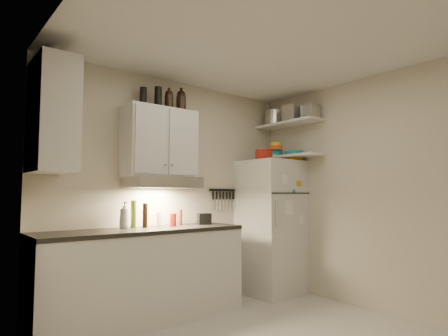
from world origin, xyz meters
TOP-DOWN VIEW (x-y plane):
  - ceiling at (0.00, 0.00)m, footprint 3.20×3.00m
  - back_wall at (0.00, 1.51)m, footprint 3.20×0.02m
  - left_wall at (-1.61, 0.00)m, footprint 0.02×3.00m
  - right_wall at (1.61, 0.00)m, footprint 0.02×3.00m
  - base_cabinet at (-0.55, 1.20)m, footprint 2.10×0.60m
  - countertop at (-0.55, 1.20)m, footprint 2.10×0.62m
  - upper_cabinet at (-0.30, 1.33)m, footprint 0.80×0.33m
  - side_cabinet at (-1.44, 1.20)m, footprint 0.33×0.55m
  - range_hood at (-0.30, 1.27)m, footprint 0.76×0.46m
  - fridge at (1.25, 1.16)m, footprint 0.70×0.68m
  - shelf_hi at (1.45, 1.02)m, footprint 0.30×0.95m
  - shelf_lo at (1.45, 1.02)m, footprint 0.30×0.95m
  - knife_strip at (0.70, 1.49)m, footprint 0.42×0.02m
  - dutch_oven at (1.04, 1.08)m, footprint 0.27×0.27m
  - book_stack at (1.47, 0.99)m, footprint 0.23×0.26m
  - spice_jar at (1.34, 1.17)m, footprint 0.07×0.07m
  - stock_pot at (1.48, 1.29)m, footprint 0.34×0.34m
  - tin_a at (1.39, 0.91)m, footprint 0.22×0.20m
  - tin_b at (1.48, 0.68)m, footprint 0.18×0.18m
  - bowl_teal at (1.41, 1.24)m, footprint 0.22×0.22m
  - bowl_orange at (1.36, 1.18)m, footprint 0.17×0.17m
  - bowl_yellow at (1.36, 1.18)m, footprint 0.13×0.13m
  - plates at (1.53, 0.99)m, footprint 0.29×0.29m
  - growler_a at (-0.22, 1.29)m, footprint 0.12×0.12m
  - growler_b at (-0.02, 1.35)m, footprint 0.14×0.14m
  - thermos_a at (-0.34, 1.32)m, footprint 0.09×0.09m
  - thermos_b at (-0.48, 1.38)m, footprint 0.09×0.09m
  - side_jar at (-1.42, 1.28)m, footprint 0.15×0.15m
  - soap_bottle at (-0.70, 1.32)m, footprint 0.14×0.14m
  - pepper_mill at (-0.03, 1.34)m, footprint 0.05×0.05m
  - oil_bottle at (-0.60, 1.33)m, footprint 0.06×0.06m
  - vinegar_bottle at (-0.49, 1.28)m, footprint 0.07×0.07m
  - clear_bottle at (-0.32, 1.31)m, footprint 0.07×0.07m
  - red_jar at (-0.18, 1.24)m, footprint 0.09×0.09m
  - caddy at (0.24, 1.25)m, footprint 0.17×0.15m

SIDE VIEW (x-z plane):
  - base_cabinet at x=-0.55m, z-range 0.00..0.88m
  - fridge at x=1.25m, z-range 0.00..1.70m
  - countertop at x=-0.55m, z-range 0.88..0.92m
  - caddy at x=0.24m, z-range 0.92..1.05m
  - red_jar at x=-0.18m, z-range 0.92..1.06m
  - clear_bottle at x=-0.32m, z-range 0.92..1.08m
  - pepper_mill at x=-0.03m, z-range 0.92..1.09m
  - vinegar_bottle at x=-0.49m, z-range 0.92..1.17m
  - oil_bottle at x=-0.60m, z-range 0.92..1.20m
  - soap_bottle at x=-0.70m, z-range 0.92..1.22m
  - back_wall at x=0.00m, z-range 0.00..2.60m
  - left_wall at x=-1.61m, z-range 0.00..2.60m
  - right_wall at x=1.61m, z-range 0.00..2.60m
  - knife_strip at x=0.70m, z-range 1.31..1.33m
  - range_hood at x=-0.30m, z-range 1.33..1.45m
  - book_stack at x=1.47m, z-range 1.70..1.77m
  - spice_jar at x=1.34m, z-range 1.70..1.79m
  - shelf_lo at x=1.45m, z-range 1.75..1.77m
  - dutch_oven at x=1.04m, z-range 1.70..1.82m
  - plates at x=1.53m, z-range 1.77..1.83m
  - bowl_teal at x=1.41m, z-range 1.77..1.86m
  - upper_cabinet at x=-0.30m, z-range 1.45..2.20m
  - bowl_orange at x=1.36m, z-range 1.86..1.91m
  - bowl_yellow at x=1.36m, z-range 1.91..1.96m
  - side_cabinet at x=-1.44m, z-range 1.45..2.45m
  - shelf_hi at x=1.45m, z-range 2.19..2.22m
  - tin_b at x=1.48m, z-range 2.21..2.39m
  - thermos_b at x=-0.48m, z-range 2.20..2.42m
  - growler_a at x=-0.22m, z-range 2.20..2.42m
  - tin_a at x=1.39m, z-range 2.21..2.41m
  - stock_pot at x=1.48m, z-range 2.21..2.42m
  - thermos_a at x=-0.34m, z-range 2.20..2.44m
  - growler_b at x=-0.02m, z-range 2.20..2.47m
  - side_jar at x=-1.42m, z-range 2.45..2.61m
  - ceiling at x=0.00m, z-range 2.60..2.62m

